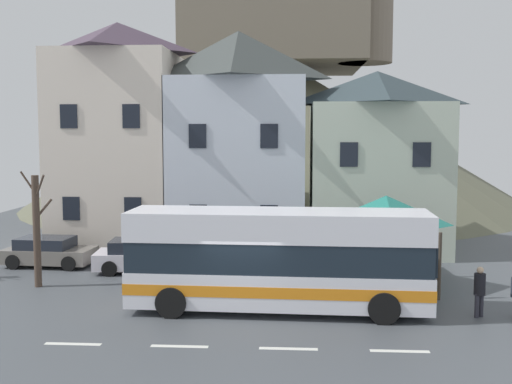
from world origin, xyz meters
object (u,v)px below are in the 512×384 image
(townhouse_01, at_px, (239,142))
(public_bench, at_px, (368,264))
(parked_car_00, at_px, (380,256))
(bare_tree_00, at_px, (37,228))
(parked_car_02, at_px, (146,256))
(bus_shelter, at_px, (386,211))
(parked_car_01, at_px, (49,252))
(townhouse_00, at_px, (119,136))
(pedestrian_01, at_px, (480,288))
(hilltop_castle, at_px, (276,122))
(townhouse_02, at_px, (376,161))
(transit_bus, at_px, (278,261))

(townhouse_01, distance_m, public_bench, 9.35)
(parked_car_00, bearing_deg, bare_tree_00, 10.45)
(parked_car_00, distance_m, parked_car_02, 9.89)
(bus_shelter, xyz_separation_m, parked_car_01, (-14.28, 2.97, -2.31))
(bus_shelter, bearing_deg, townhouse_00, 147.78)
(pedestrian_01, relative_size, public_bench, 1.07)
(bus_shelter, relative_size, public_bench, 2.36)
(parked_car_02, bearing_deg, hilltop_castle, 74.76)
(parked_car_00, height_order, pedestrian_01, pedestrian_01)
(townhouse_00, bearing_deg, townhouse_02, 0.35)
(bus_shelter, relative_size, parked_car_00, 0.82)
(bus_shelter, relative_size, bare_tree_00, 0.81)
(transit_bus, xyz_separation_m, public_bench, (3.57, 5.42, -1.21))
(hilltop_castle, distance_m, parked_car_02, 26.91)
(townhouse_01, bearing_deg, pedestrian_01, -51.88)
(hilltop_castle, distance_m, parked_car_00, 26.57)
(parked_car_01, height_order, pedestrian_01, pedestrian_01)
(hilltop_castle, distance_m, public_bench, 27.04)
(parked_car_01, bearing_deg, public_bench, -0.13)
(parked_car_01, distance_m, bare_tree_00, 4.16)
(bus_shelter, relative_size, parked_car_02, 0.80)
(townhouse_01, height_order, public_bench, townhouse_01)
(pedestrian_01, bearing_deg, parked_car_00, 110.02)
(townhouse_00, distance_m, parked_car_01, 7.25)
(transit_bus, relative_size, parked_car_00, 2.25)
(bus_shelter, bearing_deg, pedestrian_01, -56.20)
(townhouse_02, distance_m, pedestrian_01, 12.23)
(parked_car_01, bearing_deg, parked_car_02, -6.63)
(pedestrian_01, bearing_deg, parked_car_01, 158.34)
(bare_tree_00, bearing_deg, public_bench, 12.16)
(hilltop_castle, xyz_separation_m, bare_tree_00, (-8.15, -28.65, -4.44))
(townhouse_00, distance_m, parked_car_00, 14.48)
(townhouse_01, distance_m, transit_bus, 11.63)
(hilltop_castle, height_order, public_bench, hilltop_castle)
(townhouse_01, height_order, parked_car_00, townhouse_01)
(hilltop_castle, height_order, parked_car_01, hilltop_castle)
(bare_tree_00, bearing_deg, townhouse_01, 49.37)
(hilltop_castle, distance_m, parked_car_01, 27.31)
(parked_car_00, distance_m, public_bench, 0.81)
(parked_car_00, relative_size, pedestrian_01, 2.70)
(transit_bus, relative_size, parked_car_01, 2.53)
(parked_car_01, xyz_separation_m, public_bench, (13.90, -0.91, -0.16))
(townhouse_00, bearing_deg, bare_tree_00, -95.56)
(townhouse_02, height_order, public_bench, townhouse_02)
(hilltop_castle, relative_size, parked_car_01, 10.25)
(public_bench, bearing_deg, townhouse_02, 80.56)
(parked_car_02, height_order, pedestrian_01, pedestrian_01)
(pedestrian_01, bearing_deg, hilltop_castle, 103.39)
(parked_car_02, bearing_deg, transit_bus, -48.79)
(hilltop_castle, xyz_separation_m, parked_car_01, (-9.21, -24.98, -6.08))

